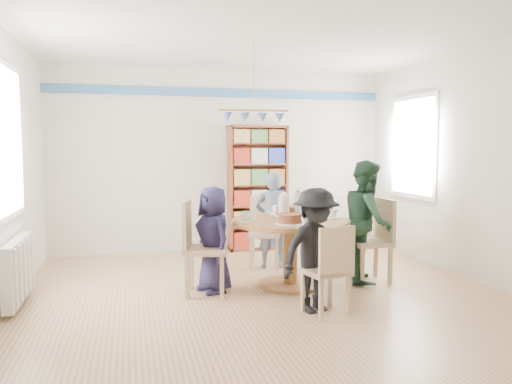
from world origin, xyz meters
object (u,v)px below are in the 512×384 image
object	(u,v)px
radiator	(18,270)
person_left	(213,239)
chair_near	(330,266)
person_far	(272,220)
person_right	(367,221)
dining_table	(290,237)
bookshelf	(258,189)
chair_left	(198,243)
chair_right	(376,236)
chair_far	(265,228)
person_near	(316,250)

from	to	relation	value
radiator	person_left	distance (m)	1.93
chair_near	person_far	world-z (taller)	person_far
chair_near	person_right	world-z (taller)	person_right
radiator	dining_table	xyz separation A→B (m)	(2.78, -0.02, 0.21)
radiator	bookshelf	distance (m)	3.62
chair_left	dining_table	bearing A→B (deg)	1.99
chair_right	chair_near	size ratio (longest dim) A/B	1.14
radiator	chair_near	bearing A→B (deg)	-20.47
chair_left	person_left	xyz separation A→B (m)	(0.17, 0.06, 0.02)
chair_right	person_far	bearing A→B (deg)	136.44
person_left	person_far	bearing A→B (deg)	116.47
chair_left	person_far	distance (m)	1.42
person_right	chair_right	bearing A→B (deg)	-83.86
chair_near	person_far	xyz separation A→B (m)	(0.00, 1.93, 0.15)
chair_near	dining_table	bearing A→B (deg)	92.42
person_right	bookshelf	size ratio (longest dim) A/B	0.75
chair_far	person_left	world-z (taller)	person_left
radiator	chair_left	world-z (taller)	chair_left
radiator	person_right	xyz separation A→B (m)	(3.70, -0.03, 0.35)
chair_right	dining_table	bearing A→B (deg)	178.32
chair_near	person_far	bearing A→B (deg)	89.92
person_left	person_near	distance (m)	1.20
chair_left	person_near	bearing A→B (deg)	-39.97
chair_near	person_right	bearing A→B (deg)	49.48
radiator	chair_far	bearing A→B (deg)	19.89
radiator	chair_far	distance (m)	2.94
chair_far	person_right	distance (m)	1.40
chair_right	person_left	size ratio (longest dim) A/B	0.84
chair_left	chair_near	distance (m)	1.46
person_right	chair_left	bearing A→B (deg)	111.41
radiator	person_right	bearing A→B (deg)	-0.41
person_near	bookshelf	world-z (taller)	bookshelf
chair_far	person_right	bearing A→B (deg)	-47.68
chair_far	person_left	bearing A→B (deg)	-129.98
radiator	chair_right	bearing A→B (deg)	-0.79
chair_right	person_right	bearing A→B (deg)	165.67
chair_far	radiator	bearing A→B (deg)	-160.11
chair_right	person_near	xyz separation A→B (m)	(-1.06, -0.83, 0.06)
chair_near	bookshelf	bearing A→B (deg)	87.85
chair_left	person_left	world-z (taller)	person_left
radiator	person_left	world-z (taller)	person_left
chair_left	bookshelf	distance (m)	2.44
dining_table	person_near	size ratio (longest dim) A/B	1.12
radiator	person_right	distance (m)	3.71
dining_table	chair_left	size ratio (longest dim) A/B	1.32
dining_table	chair_far	bearing A→B (deg)	90.78
chair_left	chair_far	world-z (taller)	chair_left
person_left	person_right	size ratio (longest dim) A/B	0.81
dining_table	chair_right	bearing A→B (deg)	-1.68
chair_far	person_far	world-z (taller)	person_far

